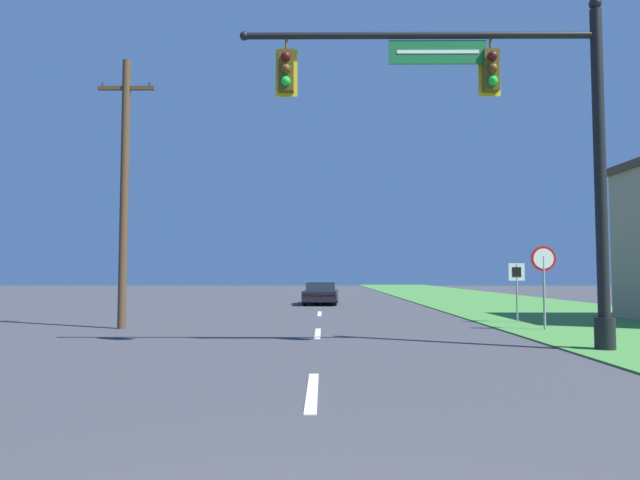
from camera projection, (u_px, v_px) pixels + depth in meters
name	position (u px, v px, depth m)	size (l,w,h in m)	color
grass_verge_right	(506.00, 304.00, 32.16)	(10.00, 110.00, 0.04)	#428438
road_center_line	(320.00, 314.00, 24.24)	(0.16, 34.80, 0.01)	silver
signal_mast	(513.00, 135.00, 12.88)	(8.38, 0.47, 8.00)	black
car_ahead	(321.00, 293.00, 31.97)	(2.02, 4.54, 1.19)	black
stop_sign	(544.00, 269.00, 17.19)	(0.76, 0.07, 2.50)	gray
route_sign_post	(517.00, 279.00, 19.67)	(0.55, 0.06, 2.03)	gray
utility_pole_near	(124.00, 188.00, 17.99)	(1.80, 0.26, 8.53)	#4C3823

